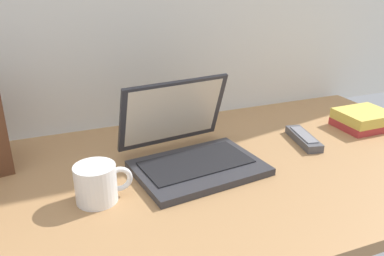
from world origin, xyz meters
name	(u,v)px	position (x,y,z in m)	size (l,w,h in m)	color
desk	(185,179)	(0.00, 0.00, 0.01)	(1.60, 0.76, 0.03)	#A87A4C
laptop	(190,148)	(0.03, 0.05, 0.07)	(0.34, 0.33, 0.21)	#2D2D33
coffee_mug	(97,183)	(-0.22, -0.04, 0.07)	(0.13, 0.09, 0.09)	white
remote_control_near	(304,138)	(0.39, 0.05, 0.04)	(0.08, 0.17, 0.02)	#4C4C51
book_stack	(364,119)	(0.64, 0.07, 0.06)	(0.16, 0.14, 0.05)	#B23333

